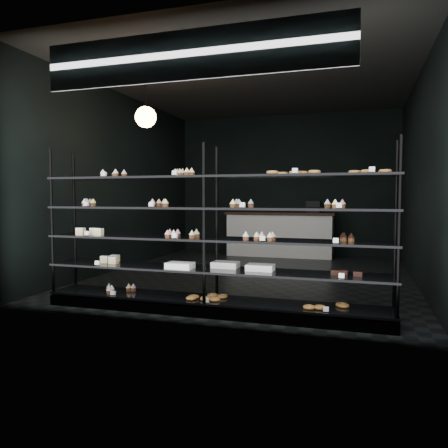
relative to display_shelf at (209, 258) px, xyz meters
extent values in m
cube|color=black|center=(-0.04, 2.45, -0.62)|extent=(5.00, 6.00, 0.01)
cube|color=black|center=(-0.04, 2.45, 2.57)|extent=(5.00, 6.00, 0.01)
cube|color=black|center=(-0.04, 5.45, 0.97)|extent=(5.00, 0.01, 3.20)
cube|color=black|center=(-0.04, -0.55, 0.97)|extent=(5.00, 0.01, 3.20)
cube|color=black|center=(-2.54, 2.45, 0.97)|extent=(0.01, 6.00, 3.20)
cube|color=black|center=(2.46, 2.45, 0.97)|extent=(0.01, 6.00, 3.20)
cube|color=black|center=(0.02, 0.00, -0.57)|extent=(4.00, 0.50, 0.12)
cylinder|color=black|center=(-1.95, -0.22, 0.36)|extent=(0.04, 0.04, 1.85)
cylinder|color=black|center=(-1.95, 0.22, 0.36)|extent=(0.04, 0.04, 1.85)
cylinder|color=black|center=(0.02, -0.22, 0.36)|extent=(0.04, 0.04, 1.85)
cylinder|color=black|center=(0.02, 0.22, 0.36)|extent=(0.04, 0.04, 1.85)
cylinder|color=black|center=(1.99, -0.22, 0.36)|extent=(0.04, 0.04, 1.85)
cylinder|color=black|center=(1.99, 0.22, 0.36)|extent=(0.04, 0.04, 1.85)
cube|color=black|center=(0.02, 0.00, -0.48)|extent=(4.00, 0.50, 0.03)
cube|color=black|center=(0.02, 0.00, -0.13)|extent=(4.00, 0.50, 0.02)
cube|color=black|center=(0.02, 0.00, 0.22)|extent=(4.00, 0.50, 0.02)
cube|color=black|center=(0.02, 0.00, 0.57)|extent=(4.00, 0.50, 0.02)
cube|color=black|center=(0.02, 0.00, 0.92)|extent=(4.00, 0.50, 0.02)
cube|color=white|center=(-1.20, -0.18, 0.96)|extent=(0.06, 0.04, 0.06)
cube|color=white|center=(-0.33, -0.18, 0.96)|extent=(0.06, 0.04, 0.06)
cube|color=white|center=(0.97, -0.18, 0.96)|extent=(0.06, 0.04, 0.06)
cube|color=white|center=(1.71, -0.18, 0.96)|extent=(0.06, 0.04, 0.06)
cube|color=white|center=(-1.51, -0.18, 0.61)|extent=(0.06, 0.04, 0.06)
cube|color=white|center=(-0.64, -0.18, 0.61)|extent=(0.05, 0.04, 0.06)
cube|color=white|center=(0.47, -0.18, 0.61)|extent=(0.05, 0.04, 0.06)
cube|color=white|center=(1.39, -0.18, 0.61)|extent=(0.06, 0.04, 0.06)
cube|color=white|center=(-1.48, -0.18, 0.26)|extent=(0.06, 0.04, 0.06)
cube|color=white|center=(-0.30, -0.18, 0.26)|extent=(0.06, 0.04, 0.06)
cube|color=white|center=(0.62, -0.18, 0.26)|extent=(0.05, 0.04, 0.06)
cube|color=white|center=(1.46, -0.18, 0.26)|extent=(0.06, 0.04, 0.06)
cube|color=white|center=(-1.38, -0.18, -0.09)|extent=(0.06, 0.04, 0.06)
cube|color=white|center=(1.48, -0.18, -0.09)|extent=(0.06, 0.04, 0.06)
cube|color=white|center=(-1.15, -0.18, -0.44)|extent=(0.06, 0.04, 0.06)
cube|color=white|center=(0.02, -0.18, -0.44)|extent=(0.05, 0.04, 0.06)
cube|color=white|center=(1.33, -0.18, -0.44)|extent=(0.06, 0.04, 0.06)
cube|color=#0C103E|center=(-0.04, -0.47, 2.12)|extent=(3.20, 0.04, 0.45)
cube|color=white|center=(-0.04, -0.49, 2.12)|extent=(3.30, 0.02, 0.50)
cylinder|color=black|center=(-1.28, 0.98, 2.26)|extent=(0.01, 0.01, 0.58)
sphere|color=#FFA359|center=(-1.28, 0.98, 1.82)|extent=(0.30, 0.30, 0.30)
cube|color=silver|center=(-0.06, 4.95, -0.17)|extent=(2.29, 0.60, 0.92)
cube|color=black|center=(-0.06, 4.95, 0.32)|extent=(2.39, 0.65, 0.06)
cube|color=black|center=(0.66, 4.95, 0.48)|extent=(0.30, 0.30, 0.25)
camera|label=1|loc=(1.64, -4.65, 0.71)|focal=35.00mm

